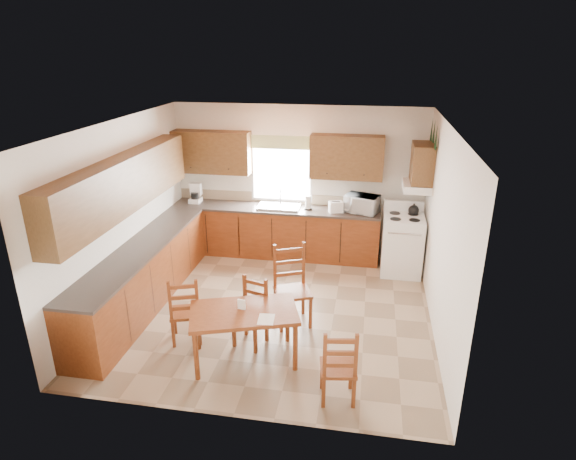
% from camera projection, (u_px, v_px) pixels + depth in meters
% --- Properties ---
extents(floor, '(4.50, 4.50, 0.00)m').
position_uv_depth(floor, '(275.00, 309.00, 7.13)').
color(floor, '#937B5F').
rests_on(floor, ground).
extents(ceiling, '(4.50, 4.50, 0.00)m').
position_uv_depth(ceiling, '(272.00, 125.00, 6.15)').
color(ceiling, '#9A4E26').
rests_on(ceiling, floor).
extents(wall_left, '(4.50, 4.50, 0.00)m').
position_uv_depth(wall_left, '(122.00, 214.00, 7.00)').
color(wall_left, white).
rests_on(wall_left, floor).
extents(wall_right, '(4.50, 4.50, 0.00)m').
position_uv_depth(wall_right, '(442.00, 234.00, 6.28)').
color(wall_right, white).
rests_on(wall_right, floor).
extents(wall_back, '(4.50, 4.50, 0.00)m').
position_uv_depth(wall_back, '(298.00, 181.00, 8.71)').
color(wall_back, white).
rests_on(wall_back, floor).
extents(wall_front, '(4.50, 4.50, 0.00)m').
position_uv_depth(wall_front, '(227.00, 305.00, 4.58)').
color(wall_front, white).
rests_on(wall_front, floor).
extents(lower_cab_back, '(3.75, 0.60, 0.88)m').
position_uv_depth(lower_cab_back, '(275.00, 232.00, 8.82)').
color(lower_cab_back, brown).
rests_on(lower_cab_back, floor).
extents(lower_cab_left, '(0.60, 3.60, 0.88)m').
position_uv_depth(lower_cab_left, '(144.00, 277.00, 7.15)').
color(lower_cab_left, brown).
rests_on(lower_cab_left, floor).
extents(counter_back, '(3.75, 0.63, 0.04)m').
position_uv_depth(counter_back, '(275.00, 208.00, 8.66)').
color(counter_back, '#3B302C').
rests_on(counter_back, lower_cab_back).
extents(counter_left, '(0.63, 3.60, 0.04)m').
position_uv_depth(counter_left, '(140.00, 248.00, 6.98)').
color(counter_left, '#3B302C').
rests_on(counter_left, lower_cab_left).
extents(backsplash, '(3.75, 0.01, 0.18)m').
position_uv_depth(backsplash, '(278.00, 198.00, 8.88)').
color(backsplash, gray).
rests_on(backsplash, counter_back).
extents(upper_cab_back_left, '(1.41, 0.33, 0.75)m').
position_uv_depth(upper_cab_back_left, '(212.00, 152.00, 8.62)').
color(upper_cab_back_left, brown).
rests_on(upper_cab_back_left, wall_back).
extents(upper_cab_back_right, '(1.25, 0.33, 0.75)m').
position_uv_depth(upper_cab_back_right, '(347.00, 157.00, 8.24)').
color(upper_cab_back_right, brown).
rests_on(upper_cab_back_right, wall_back).
extents(upper_cab_left, '(0.33, 3.60, 0.75)m').
position_uv_depth(upper_cab_left, '(124.00, 184.00, 6.65)').
color(upper_cab_left, brown).
rests_on(upper_cab_left, wall_left).
extents(upper_cab_stove, '(0.33, 0.62, 0.62)m').
position_uv_depth(upper_cab_stove, '(422.00, 163.00, 7.63)').
color(upper_cab_stove, brown).
rests_on(upper_cab_stove, wall_right).
extents(range_hood, '(0.44, 0.62, 0.12)m').
position_uv_depth(range_hood, '(417.00, 186.00, 7.77)').
color(range_hood, white).
rests_on(range_hood, wall_right).
extents(window_frame, '(1.13, 0.02, 1.18)m').
position_uv_depth(window_frame, '(282.00, 170.00, 8.66)').
color(window_frame, white).
rests_on(window_frame, wall_back).
extents(window_pane, '(1.05, 0.01, 1.10)m').
position_uv_depth(window_pane, '(282.00, 170.00, 8.65)').
color(window_pane, white).
rests_on(window_pane, wall_back).
extents(window_valance, '(1.19, 0.01, 0.24)m').
position_uv_depth(window_valance, '(281.00, 142.00, 8.45)').
color(window_valance, '#4E7D38').
rests_on(window_valance, wall_back).
extents(sink_basin, '(0.75, 0.45, 0.04)m').
position_uv_depth(sink_basin, '(279.00, 207.00, 8.63)').
color(sink_basin, silver).
rests_on(sink_basin, counter_back).
extents(pine_decal_a, '(0.22, 0.22, 0.36)m').
position_uv_depth(pine_decal_a, '(436.00, 137.00, 7.14)').
color(pine_decal_a, black).
rests_on(pine_decal_a, wall_right).
extents(pine_decal_b, '(0.22, 0.22, 0.36)m').
position_uv_depth(pine_decal_b, '(434.00, 130.00, 7.42)').
color(pine_decal_b, black).
rests_on(pine_decal_b, wall_right).
extents(pine_decal_c, '(0.22, 0.22, 0.36)m').
position_uv_depth(pine_decal_c, '(432.00, 130.00, 7.73)').
color(pine_decal_c, black).
rests_on(pine_decal_c, wall_right).
extents(stove, '(0.67, 0.69, 0.99)m').
position_uv_depth(stove, '(402.00, 245.00, 8.12)').
color(stove, white).
rests_on(stove, floor).
extents(coffeemaker, '(0.27, 0.29, 0.34)m').
position_uv_depth(coffeemaker, '(195.00, 194.00, 8.86)').
color(coffeemaker, white).
rests_on(coffeemaker, counter_back).
extents(paper_towel, '(0.11, 0.11, 0.25)m').
position_uv_depth(paper_towel, '(308.00, 203.00, 8.51)').
color(paper_towel, white).
rests_on(paper_towel, counter_back).
extents(toaster, '(0.27, 0.22, 0.19)m').
position_uv_depth(toaster, '(336.00, 207.00, 8.37)').
color(toaster, white).
rests_on(toaster, counter_back).
extents(microwave, '(0.60, 0.51, 0.31)m').
position_uv_depth(microwave, '(362.00, 204.00, 8.35)').
color(microwave, white).
rests_on(microwave, counter_back).
extents(dining_table, '(1.44, 1.10, 0.68)m').
position_uv_depth(dining_table, '(245.00, 335.00, 5.88)').
color(dining_table, brown).
rests_on(dining_table, floor).
extents(chair_near_left, '(0.49, 0.48, 0.94)m').
position_uv_depth(chair_near_left, '(185.00, 308.00, 6.24)').
color(chair_near_left, brown).
rests_on(chair_near_left, floor).
extents(chair_near_right, '(0.43, 0.42, 0.91)m').
position_uv_depth(chair_near_right, '(338.00, 363.00, 5.19)').
color(chair_near_right, brown).
rests_on(chair_near_right, floor).
extents(chair_far_left, '(0.61, 0.60, 1.12)m').
position_uv_depth(chair_far_left, '(293.00, 287.00, 6.58)').
color(chair_far_left, brown).
rests_on(chair_far_left, floor).
extents(chair_far_right, '(0.46, 0.45, 0.89)m').
position_uv_depth(chair_far_right, '(250.00, 314.00, 6.15)').
color(chair_far_right, brown).
rests_on(chair_far_right, floor).
extents(table_paper, '(0.21, 0.26, 0.00)m').
position_uv_depth(table_paper, '(266.00, 319.00, 5.58)').
color(table_paper, white).
rests_on(table_paper, dining_table).
extents(table_card, '(0.10, 0.04, 0.13)m').
position_uv_depth(table_card, '(242.00, 304.00, 5.77)').
color(table_card, white).
rests_on(table_card, dining_table).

